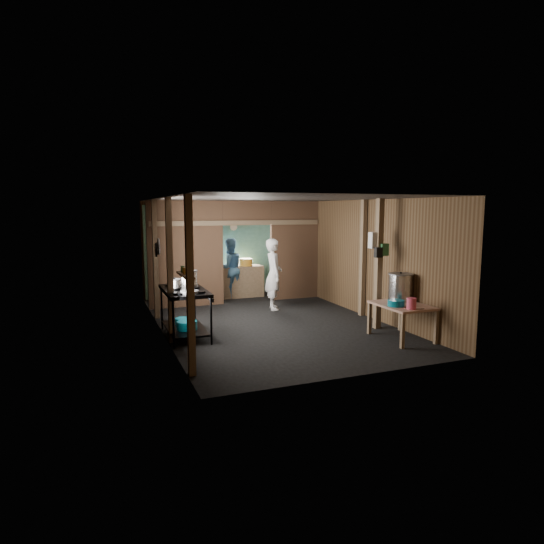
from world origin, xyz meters
name	(u,v)px	position (x,y,z in m)	size (l,w,h in m)	color
floor	(269,322)	(0.00, 0.00, 0.00)	(4.50, 7.00, 0.00)	black
ceiling	(268,199)	(0.00, 0.00, 2.60)	(4.50, 7.00, 0.00)	#3C3834
wall_back	(224,248)	(0.00, 3.50, 1.30)	(4.50, 0.00, 2.60)	brown
wall_front	(357,287)	(0.00, -3.50, 1.30)	(4.50, 0.00, 2.60)	brown
wall_left	(160,266)	(-2.25, 0.00, 1.30)	(0.00, 7.00, 2.60)	brown
wall_right	(361,257)	(2.25, 0.00, 1.30)	(0.00, 7.00, 2.60)	brown
partition_left	(186,254)	(-1.32, 2.20, 1.30)	(1.85, 0.10, 2.60)	brown
partition_right	(294,250)	(1.57, 2.20, 1.30)	(1.35, 0.10, 2.60)	brown
partition_header	(247,213)	(0.25, 2.20, 2.30)	(1.30, 0.10, 0.60)	brown
turquoise_panel	(225,250)	(0.00, 3.44, 1.25)	(4.40, 0.06, 2.50)	#5FA49E
back_counter	(241,281)	(0.30, 2.95, 0.42)	(1.20, 0.50, 0.85)	#84684B
wall_clock	(234,227)	(0.25, 3.40, 1.90)	(0.20, 0.20, 0.03)	silver
post_left_a	(190,287)	(-2.18, -2.60, 1.30)	(0.10, 0.12, 2.60)	#84684B
post_left_b	(170,271)	(-2.18, -0.80, 1.30)	(0.10, 0.12, 2.60)	#84684B
post_left_c	(155,260)	(-2.18, 1.20, 1.30)	(0.10, 0.12, 2.60)	#84684B
post_right	(363,258)	(2.18, -0.20, 1.30)	(0.10, 0.12, 2.60)	#84684B
post_free	(379,264)	(1.85, -1.30, 1.30)	(0.12, 0.12, 2.60)	#84684B
cross_beam	(238,223)	(0.00, 2.15, 2.05)	(4.40, 0.12, 0.12)	#84684B
pan_lid_big	(158,246)	(-2.21, 0.40, 1.65)	(0.34, 0.34, 0.03)	slate
pan_lid_small	(156,250)	(-2.21, 0.80, 1.55)	(0.30, 0.30, 0.03)	black
wall_shelf	(185,275)	(-2.15, -2.10, 1.40)	(0.14, 0.80, 0.03)	#84684B
jar_white	(188,273)	(-2.15, -2.35, 1.47)	(0.07, 0.07, 0.10)	silver
jar_yellow	(185,271)	(-2.15, -2.10, 1.47)	(0.08, 0.08, 0.10)	#C48524
jar_green	(183,269)	(-2.15, -1.88, 1.47)	(0.06, 0.06, 0.10)	#2A6A38
bag_white	(375,240)	(1.80, -1.22, 1.78)	(0.22, 0.15, 0.32)	silver
bag_green	(384,250)	(1.92, -1.36, 1.60)	(0.16, 0.12, 0.24)	#2A6A38
bag_black	(378,252)	(1.78, -1.38, 1.55)	(0.14, 0.10, 0.20)	black
gas_range	(185,313)	(-1.88, -0.51, 0.45)	(0.79, 1.54, 0.91)	black
prep_table	(402,322)	(1.83, -2.12, 0.33)	(0.80, 1.10, 0.65)	#A47162
stove_pot_large	(189,279)	(-1.71, -0.15, 1.05)	(0.31, 0.31, 0.32)	#BDBDBE
stove_pot_med	(175,285)	(-2.05, -0.47, 1.00)	(0.25, 0.25, 0.22)	#BDBDBE
stove_saucepan	(172,284)	(-2.05, -0.11, 0.96)	(0.15, 0.15, 0.10)	#BDBDBE
frying_pan	(190,292)	(-1.88, -1.01, 0.94)	(0.32, 0.54, 0.07)	slate
blue_tub_front	(187,325)	(-1.88, -0.68, 0.25)	(0.38, 0.38, 0.16)	#066378
blue_tub_back	(183,321)	(-1.88, -0.24, 0.24)	(0.29, 0.29, 0.12)	#066378
stock_pot	(400,288)	(2.02, -1.80, 0.90)	(0.47, 0.47, 0.54)	#BDBDBE
wash_basin	(396,303)	(1.63, -2.21, 0.71)	(0.30, 0.30, 0.11)	#066378
pink_bucket	(411,303)	(1.73, -2.51, 0.75)	(0.17, 0.17, 0.20)	#D94864
knife	(417,309)	(1.80, -2.57, 0.66)	(0.30, 0.04, 0.01)	#BDBDBE
yellow_tub	(246,262)	(0.45, 2.95, 0.95)	(0.36, 0.36, 0.20)	#C48524
cook	(274,274)	(0.56, 1.14, 0.85)	(0.62, 0.41, 1.70)	white
worker_back	(229,268)	(-0.03, 2.89, 0.81)	(0.79, 0.61, 1.62)	#3C688A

